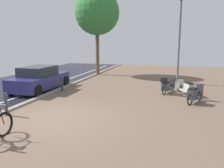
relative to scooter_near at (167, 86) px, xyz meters
The scene contains 9 objects.
ground 5.90m from the scooter_near, 113.08° to the right, with size 21.00×40.00×0.13m.
scooter_near is the anchor object (origin of this frame).
scooter_mid 1.04m from the scooter_near, 11.38° to the right, with size 0.93×1.62×0.79m.
scooter_far 2.20m from the scooter_near, 53.45° to the right, with size 0.88×1.57×0.83m.
parked_car_near 7.27m from the scooter_near, behind, with size 1.84×4.18×1.40m.
lamp_post 4.24m from the scooter_near, 80.70° to the left, with size 0.20×0.52×5.55m.
street_tree 9.61m from the scooter_near, 135.75° to the left, with size 3.65×3.65×6.92m.
bollard_near 8.09m from the scooter_near, 135.65° to the right, with size 0.12×0.12×0.89m.
bollard_far 5.88m from the scooter_near, 169.57° to the right, with size 0.12×0.12×0.85m.
Camera 1 is at (4.22, -7.56, 2.86)m, focal length 37.76 mm.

